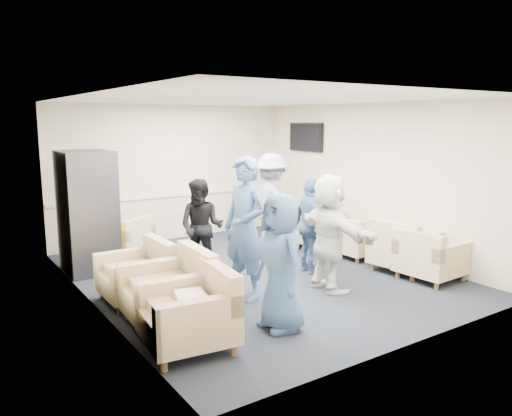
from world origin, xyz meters
TOP-DOWN VIEW (x-y plane):
  - floor at (0.00, 0.00)m, footprint 6.00×6.00m
  - ceiling at (0.00, 0.00)m, footprint 6.00×6.00m
  - back_wall at (0.00, 3.00)m, footprint 5.00×0.02m
  - front_wall at (0.00, -3.00)m, footprint 5.00×0.02m
  - left_wall at (-2.50, 0.00)m, footprint 0.02×6.00m
  - right_wall at (2.50, 0.00)m, footprint 0.02×6.00m
  - chair_rail at (0.00, 2.98)m, footprint 4.98×0.04m
  - tv at (2.44, 1.80)m, footprint 0.10×1.00m
  - armchair_left_near at (-1.98, -1.76)m, footprint 1.01×1.01m
  - armchair_left_mid at (-1.88, -1.04)m, footprint 0.99×0.99m
  - armchair_left_far at (-1.93, -0.08)m, footprint 0.86×0.86m
  - armchair_right_near at (2.01, -1.68)m, footprint 0.88×0.88m
  - armchair_right_midnear at (2.03, -1.18)m, footprint 1.00×1.00m
  - armchair_right_midfar at (2.02, -0.13)m, footprint 0.77×0.77m
  - armchair_right_far at (1.86, 0.90)m, footprint 1.00×1.00m
  - armchair_corner at (-1.30, 2.16)m, footprint 1.02×1.02m
  - vending_machine at (-2.09, 1.66)m, footprint 0.78×0.91m
  - backpack at (-1.09, -0.16)m, footprint 0.35×0.29m
  - pillow at (-1.99, -1.75)m, footprint 0.39×0.46m
  - person_front_left at (-0.92, -1.87)m, footprint 0.56×0.81m
  - person_mid_left at (-0.70, -0.79)m, footprint 0.60×0.78m
  - person_back_left at (-0.69, 0.50)m, footprint 0.91×0.92m
  - person_back_right at (1.01, 1.01)m, footprint 0.75×1.21m
  - person_mid_right at (0.77, -0.38)m, footprint 0.53×0.94m
  - person_front_right at (0.46, -1.17)m, footprint 0.62×1.58m

SIDE VIEW (x-z plane):
  - floor at x=0.00m, z-range 0.00..0.00m
  - backpack at x=-1.09m, z-range 0.01..0.52m
  - armchair_corner at x=-1.30m, z-range 0.00..0.61m
  - armchair_right_midfar at x=2.02m, z-range 0.00..0.61m
  - armchair_right_near at x=2.01m, z-range 0.00..0.67m
  - armchair_left_far at x=-1.93m, z-range 0.00..0.68m
  - armchair_right_far at x=1.86m, z-range 0.00..0.72m
  - armchair_right_midnear at x=2.03m, z-range 0.00..0.72m
  - armchair_left_near at x=-1.98m, z-range 0.00..0.72m
  - armchair_left_mid at x=-1.88m, z-range 0.00..0.75m
  - pillow at x=-1.99m, z-range 0.48..0.59m
  - person_back_left at x=-0.69m, z-range 0.00..1.50m
  - person_mid_right at x=0.77m, z-range 0.00..1.51m
  - person_front_left at x=-0.92m, z-range 0.00..1.59m
  - person_front_right at x=0.46m, z-range 0.00..1.67m
  - chair_rail at x=0.00m, z-range 0.87..0.93m
  - person_back_right at x=1.01m, z-range 0.00..1.81m
  - person_mid_left at x=-0.70m, z-range 0.00..1.92m
  - vending_machine at x=-2.09m, z-range 0.00..1.93m
  - back_wall at x=0.00m, z-range 0.00..2.70m
  - front_wall at x=0.00m, z-range 0.00..2.70m
  - left_wall at x=-2.50m, z-range 0.00..2.70m
  - right_wall at x=2.50m, z-range 0.00..2.70m
  - tv at x=2.44m, z-range 1.76..2.34m
  - ceiling at x=0.00m, z-range 2.70..2.70m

